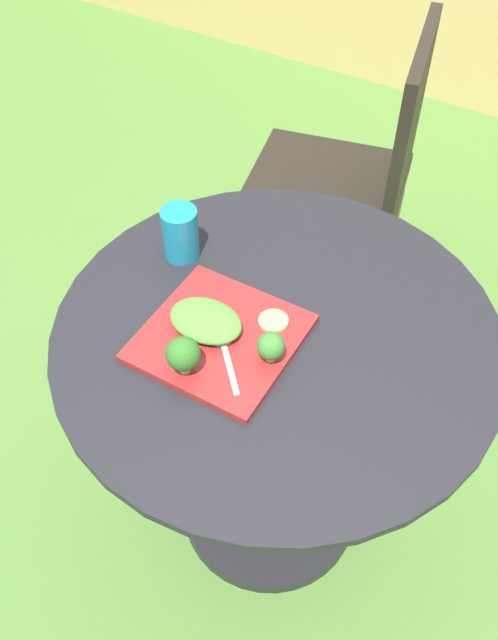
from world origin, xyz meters
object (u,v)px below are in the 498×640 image
salad_plate (220,338)px  fork (226,352)px  drinking_glass (181,236)px  patio_chair (360,166)px

salad_plate → fork: fork is taller
drinking_glass → fork: size_ratio=0.88×
drinking_glass → fork: bearing=-40.6°
fork → patio_chair: bearing=97.4°
salad_plate → fork: bearing=-44.9°
patio_chair → fork: patio_chair is taller
salad_plate → fork: size_ratio=2.13×
drinking_glass → salad_plate: bearing=-39.8°
salad_plate → fork: (0.03, -0.03, 0.01)m
drinking_glass → fork: drinking_glass is taller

